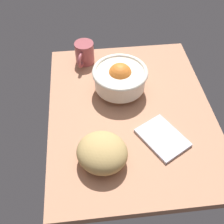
{
  "coord_description": "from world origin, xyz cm",
  "views": [
    {
      "loc": [
        63.5,
        -13.73,
        73.02
      ],
      "look_at": [
        4.75,
        -7.19,
        5.0
      ],
      "focal_mm": 43.95,
      "sensor_mm": 36.0,
      "label": 1
    }
  ],
  "objects_px": {
    "bread_loaf": "(102,153)",
    "mug": "(84,53)",
    "fruit_bowl": "(120,77)",
    "napkin_folded": "(162,138)"
  },
  "relations": [
    {
      "from": "bread_loaf",
      "to": "fruit_bowl",
      "type": "bearing_deg",
      "value": 163.13
    },
    {
      "from": "bread_loaf",
      "to": "mug",
      "type": "relative_size",
      "value": 1.3
    },
    {
      "from": "bread_loaf",
      "to": "mug",
      "type": "distance_m",
      "value": 0.48
    },
    {
      "from": "napkin_folded",
      "to": "mug",
      "type": "relative_size",
      "value": 1.31
    },
    {
      "from": "fruit_bowl",
      "to": "napkin_folded",
      "type": "xyz_separation_m",
      "value": [
        0.24,
        0.11,
        -0.06
      ]
    },
    {
      "from": "napkin_folded",
      "to": "bread_loaf",
      "type": "bearing_deg",
      "value": -73.13
    },
    {
      "from": "mug",
      "to": "bread_loaf",
      "type": "bearing_deg",
      "value": 3.65
    },
    {
      "from": "napkin_folded",
      "to": "mug",
      "type": "height_order",
      "value": "mug"
    },
    {
      "from": "bread_loaf",
      "to": "napkin_folded",
      "type": "bearing_deg",
      "value": 106.87
    },
    {
      "from": "bread_loaf",
      "to": "napkin_folded",
      "type": "relative_size",
      "value": 0.99
    }
  ]
}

